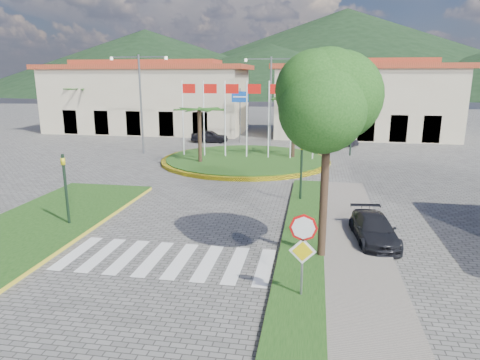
% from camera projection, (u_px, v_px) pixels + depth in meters
% --- Properties ---
extents(ground, '(160.00, 160.00, 0.00)m').
position_uv_depth(ground, '(113.00, 321.00, 11.41)').
color(ground, '#595755').
rests_on(ground, ground).
extents(sidewalk_right, '(4.00, 28.00, 0.15)m').
position_uv_depth(sidewalk_right, '(339.00, 301.00, 12.30)').
color(sidewalk_right, gray).
rests_on(sidewalk_right, ground).
extents(verge_right, '(1.60, 28.00, 0.18)m').
position_uv_depth(verge_right, '(297.00, 297.00, 12.50)').
color(verge_right, '#194012').
rests_on(verge_right, ground).
extents(median_left, '(5.00, 14.00, 0.18)m').
position_uv_depth(median_left, '(35.00, 227.00, 18.22)').
color(median_left, '#194012').
rests_on(median_left, ground).
extents(crosswalk, '(8.00, 3.00, 0.01)m').
position_uv_depth(crosswalk, '(164.00, 259.00, 15.24)').
color(crosswalk, silver).
rests_on(crosswalk, ground).
extents(roundabout_island, '(12.70, 12.70, 6.00)m').
position_uv_depth(roundabout_island, '(246.00, 159.00, 32.41)').
color(roundabout_island, yellow).
rests_on(roundabout_island, ground).
extents(stop_sign, '(0.80, 0.11, 2.65)m').
position_uv_depth(stop_sign, '(303.00, 243.00, 12.04)').
color(stop_sign, slate).
rests_on(stop_sign, ground).
extents(deciduous_tree, '(3.60, 3.60, 6.80)m').
position_uv_depth(deciduous_tree, '(328.00, 113.00, 14.03)').
color(deciduous_tree, black).
rests_on(deciduous_tree, ground).
extents(traffic_light_left, '(0.15, 0.18, 3.20)m').
position_uv_depth(traffic_light_left, '(65.00, 183.00, 18.04)').
color(traffic_light_left, black).
rests_on(traffic_light_left, ground).
extents(traffic_light_right, '(0.15, 0.18, 3.20)m').
position_uv_depth(traffic_light_right, '(301.00, 165.00, 21.67)').
color(traffic_light_right, black).
rests_on(traffic_light_right, ground).
extents(traffic_light_far, '(0.18, 0.15, 3.20)m').
position_uv_depth(traffic_light_far, '(351.00, 132.00, 34.47)').
color(traffic_light_far, black).
rests_on(traffic_light_far, ground).
extents(direction_sign_west, '(1.60, 0.14, 5.20)m').
position_uv_depth(direction_sign_west, '(240.00, 106.00, 40.53)').
color(direction_sign_west, slate).
rests_on(direction_sign_west, ground).
extents(direction_sign_east, '(1.60, 0.14, 5.20)m').
position_uv_depth(direction_sign_east, '(293.00, 107.00, 39.69)').
color(direction_sign_east, slate).
rests_on(direction_sign_east, ground).
extents(street_lamp_centre, '(4.80, 0.16, 8.00)m').
position_uv_depth(street_lamp_centre, '(271.00, 97.00, 38.86)').
color(street_lamp_centre, slate).
rests_on(street_lamp_centre, ground).
extents(street_lamp_west, '(4.80, 0.16, 8.00)m').
position_uv_depth(street_lamp_west, '(141.00, 99.00, 34.81)').
color(street_lamp_west, slate).
rests_on(street_lamp_west, ground).
extents(building_left, '(23.32, 9.54, 8.05)m').
position_uv_depth(building_left, '(148.00, 97.00, 49.18)').
color(building_left, '#C3B593').
rests_on(building_left, ground).
extents(building_right, '(19.08, 9.54, 8.05)m').
position_uv_depth(building_right, '(363.00, 99.00, 45.14)').
color(building_right, '#C3B593').
rests_on(building_right, ground).
extents(hill_far_west, '(140.00, 140.00, 22.00)m').
position_uv_depth(hill_far_west, '(146.00, 62.00, 151.94)').
color(hill_far_west, black).
rests_on(hill_far_west, ground).
extents(hill_far_mid, '(180.00, 180.00, 30.00)m').
position_uv_depth(hill_far_mid, '(345.00, 51.00, 158.34)').
color(hill_far_mid, black).
rests_on(hill_far_mid, ground).
extents(hill_near_back, '(110.00, 110.00, 16.00)m').
position_uv_depth(hill_near_back, '(269.00, 70.00, 135.52)').
color(hill_near_back, black).
rests_on(hill_near_back, ground).
extents(white_van, '(4.78, 2.48, 1.29)m').
position_uv_depth(white_van, '(195.00, 129.00, 46.79)').
color(white_van, silver).
rests_on(white_van, ground).
extents(car_dark_a, '(3.70, 1.74, 1.23)m').
position_uv_depth(car_dark_a, '(210.00, 136.00, 41.64)').
color(car_dark_a, black).
rests_on(car_dark_a, ground).
extents(car_dark_b, '(3.55, 2.31, 1.11)m').
position_uv_depth(car_dark_b, '(339.00, 141.00, 39.00)').
color(car_dark_b, black).
rests_on(car_dark_b, ground).
extents(car_side_right, '(1.85, 3.79, 1.06)m').
position_uv_depth(car_side_right, '(374.00, 229.00, 16.71)').
color(car_side_right, black).
rests_on(car_side_right, ground).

